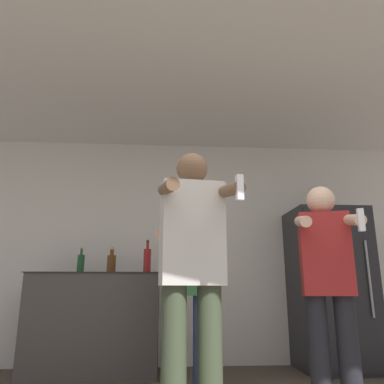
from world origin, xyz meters
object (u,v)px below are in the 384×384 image
bottle_dark_rum (111,263)px  person_man_side (328,282)px  bottle_amber_bourbon (81,263)px  refrigerator (331,287)px  person_spectator_back (187,278)px  person_woman_foreground (192,270)px  bottle_green_wine (147,260)px

bottle_dark_rum → person_man_side: bearing=-38.7°
bottle_amber_bourbon → refrigerator: bearing=1.8°
refrigerator → bottle_amber_bourbon: size_ratio=6.41×
person_man_side → person_spectator_back: 1.12m
refrigerator → person_spectator_back: (-1.60, -0.84, 0.07)m
person_woman_foreground → bottle_amber_bourbon: bearing=121.3°
person_woman_foreground → person_man_side: bearing=19.0°
refrigerator → person_man_side: size_ratio=1.08×
person_man_side → refrigerator: bearing=65.7°
bottle_green_wine → person_woman_foreground: person_woman_foreground is taller
refrigerator → bottle_dark_rum: refrigerator is taller
refrigerator → person_woman_foreground: bearing=-132.4°
bottle_amber_bourbon → bottle_green_wine: (0.68, -0.00, 0.04)m
refrigerator → person_woman_foreground: refrigerator is taller
person_woman_foreground → person_spectator_back: size_ratio=1.08×
person_woman_foreground → person_spectator_back: bearing=88.6°
bottle_dark_rum → refrigerator: bearing=2.0°
bottle_amber_bourbon → bottle_green_wine: 0.68m
bottle_green_wine → person_spectator_back: (0.38, -0.76, -0.20)m
person_woman_foreground → bottle_green_wine: bearing=101.8°
refrigerator → bottle_green_wine: 2.00m
bottle_green_wine → person_man_side: (1.33, -1.36, -0.25)m
bottle_dark_rum → bottle_green_wine: 0.37m
bottle_green_wine → person_spectator_back: 0.87m
refrigerator → bottle_amber_bourbon: (-2.65, -0.08, 0.24)m
bottle_amber_bourbon → bottle_dark_rum: size_ratio=0.99×
bottle_dark_rum → person_woman_foreground: bearing=-66.9°
person_spectator_back → refrigerator: bearing=27.8°
person_woman_foreground → person_man_side: 1.03m
bottle_dark_rum → person_woman_foreground: size_ratio=0.16×
bottle_dark_rum → person_spectator_back: 1.08m
person_woman_foreground → person_man_side: (0.97, 0.33, -0.07)m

